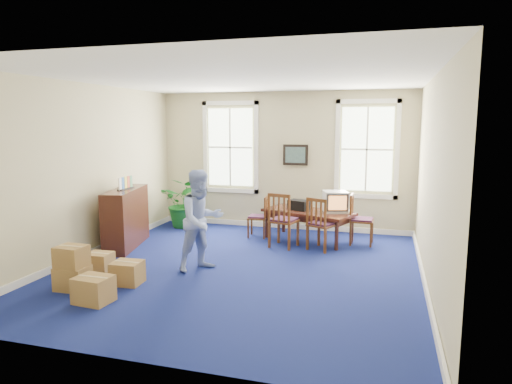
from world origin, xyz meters
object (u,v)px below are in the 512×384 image
(credenza, at_px, (126,216))
(potted_plant, at_px, (185,203))
(man, at_px, (201,220))
(cardboard_boxes, at_px, (86,266))
(crt_tv, at_px, (335,201))
(conference_table, at_px, (308,226))
(chair_near_left, at_px, (284,220))

(credenza, xyz_separation_m, potted_plant, (0.41, 1.92, -0.03))
(man, relative_size, cardboard_boxes, 1.39)
(credenza, height_order, cardboard_boxes, credenza)
(crt_tv, xyz_separation_m, cardboard_boxes, (-3.29, -3.82, -0.51))
(man, relative_size, potted_plant, 1.43)
(man, bearing_deg, potted_plant, 65.46)
(potted_plant, bearing_deg, man, -60.45)
(credenza, distance_m, potted_plant, 1.96)
(conference_table, height_order, cardboard_boxes, cardboard_boxes)
(conference_table, relative_size, man, 1.10)
(man, distance_m, credenza, 2.27)
(crt_tv, bearing_deg, potted_plant, 156.70)
(conference_table, distance_m, crt_tv, 0.78)
(conference_table, distance_m, man, 2.87)
(crt_tv, distance_m, chair_near_left, 1.20)
(credenza, relative_size, potted_plant, 1.33)
(credenza, height_order, potted_plant, credenza)
(conference_table, height_order, man, man)
(conference_table, relative_size, credenza, 1.19)
(conference_table, xyz_separation_m, potted_plant, (-3.03, 0.43, 0.28))
(cardboard_boxes, bearing_deg, conference_table, 54.13)
(cardboard_boxes, bearing_deg, potted_plant, 94.16)
(conference_table, bearing_deg, crt_tv, 25.55)
(crt_tv, relative_size, man, 0.30)
(crt_tv, xyz_separation_m, credenza, (-4.01, -1.53, -0.24))
(conference_table, bearing_deg, potted_plant, -166.88)
(chair_near_left, xyz_separation_m, cardboard_boxes, (-2.34, -3.13, -0.21))
(conference_table, xyz_separation_m, crt_tv, (0.56, 0.04, 0.54))
(chair_near_left, bearing_deg, potted_plant, -9.65)
(chair_near_left, bearing_deg, man, 72.92)
(potted_plant, bearing_deg, cardboard_boxes, -85.84)
(credenza, bearing_deg, conference_table, 10.39)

